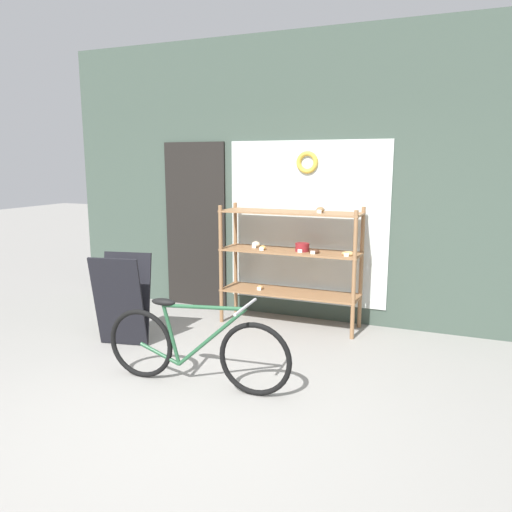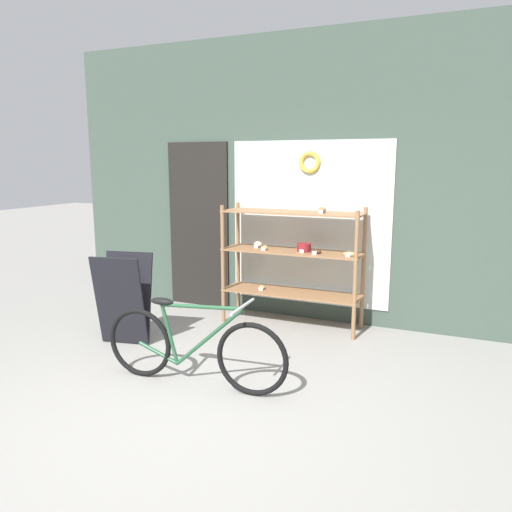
{
  "view_description": "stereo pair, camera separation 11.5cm",
  "coord_description": "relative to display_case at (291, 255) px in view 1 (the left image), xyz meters",
  "views": [
    {
      "loc": [
        1.83,
        -2.95,
        1.85
      ],
      "look_at": [
        0.05,
        1.43,
        0.96
      ],
      "focal_mm": 35.0,
      "sensor_mm": 36.0,
      "label": 1
    },
    {
      "loc": [
        1.94,
        -2.91,
        1.85
      ],
      "look_at": [
        0.05,
        1.43,
        0.96
      ],
      "focal_mm": 35.0,
      "sensor_mm": 36.0,
      "label": 2
    }
  ],
  "objects": [
    {
      "name": "display_case",
      "position": [
        0.0,
        0.0,
        0.0
      ],
      "size": [
        1.58,
        0.45,
        1.38
      ],
      "color": "#8E6642",
      "rests_on": "ground_plane"
    },
    {
      "name": "ground_plane",
      "position": [
        -0.12,
        -2.32,
        -0.83
      ],
      "size": [
        30.0,
        30.0,
        0.0
      ],
      "primitive_type": "plane",
      "color": "gray"
    },
    {
      "name": "storefront_facade",
      "position": [
        -0.15,
        0.37,
        0.79
      ],
      "size": [
        5.99,
        0.13,
        3.3
      ],
      "color": "#3D4C42",
      "rests_on": "ground_plane"
    },
    {
      "name": "sandwich_board",
      "position": [
        -1.39,
        -1.25,
        -0.35
      ],
      "size": [
        0.58,
        0.47,
        0.93
      ],
      "rotation": [
        0.0,
        0.0,
        0.2
      ],
      "color": "black",
      "rests_on": "ground_plane"
    },
    {
      "name": "bicycle",
      "position": [
        -0.24,
        -1.83,
        -0.49
      ],
      "size": [
        1.66,
        0.46,
        0.75
      ],
      "rotation": [
        0.0,
        0.0,
        0.05
      ],
      "color": "black",
      "rests_on": "ground_plane"
    }
  ]
}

